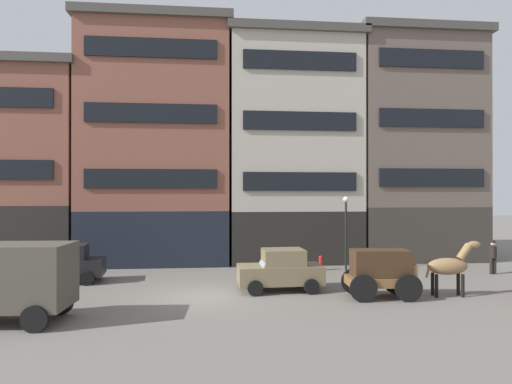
{
  "coord_description": "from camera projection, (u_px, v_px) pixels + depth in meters",
  "views": [
    {
      "loc": [
        0.56,
        -17.69,
        4.29
      ],
      "look_at": [
        2.47,
        2.02,
        4.36
      ],
      "focal_mm": 29.59,
      "sensor_mm": 36.0,
      "label": 1
    }
  ],
  "objects": [
    {
      "name": "cargo_wagon",
      "position": [
        381.0,
        270.0,
        17.28
      ],
      "size": [
        2.99,
        1.68,
        1.98
      ],
      "color": "brown",
      "rests_on": "ground_plane"
    },
    {
      "name": "building_center_right",
      "position": [
        290.0,
        149.0,
        28.12
      ],
      "size": [
        8.55,
        7.12,
        14.41
      ],
      "color": "black",
      "rests_on": "ground_plane"
    },
    {
      "name": "pedestrian_officer",
      "position": [
        493.0,
        256.0,
        22.39
      ],
      "size": [
        0.5,
        0.5,
        1.79
      ],
      "color": "black",
      "rests_on": "ground_plane"
    },
    {
      "name": "building_center_left",
      "position": [
        159.0,
        144.0,
        27.29
      ],
      "size": [
        9.34,
        7.12,
        14.96
      ],
      "color": "black",
      "rests_on": "ground_plane"
    },
    {
      "name": "sedan_light",
      "position": [
        281.0,
        270.0,
        18.56
      ],
      "size": [
        3.75,
        1.96,
        1.83
      ],
      "color": "#7A6B4C",
      "rests_on": "ground_plane"
    },
    {
      "name": "streetlamp_curbside",
      "position": [
        346.0,
        223.0,
        23.41
      ],
      "size": [
        0.32,
        0.32,
        4.12
      ],
      "color": "black",
      "rests_on": "ground_plane"
    },
    {
      "name": "ground_plane",
      "position": [
        202.0,
        296.0,
        17.53
      ],
      "size": [
        120.0,
        120.0,
        0.0
      ],
      "primitive_type": "plane",
      "color": "slate"
    },
    {
      "name": "building_far_right",
      "position": [
        407.0,
        148.0,
        28.9
      ],
      "size": [
        8.39,
        7.12,
        14.8
      ],
      "color": "#38332D",
      "rests_on": "ground_plane"
    },
    {
      "name": "building_far_left",
      "position": [
        4.0,
        165.0,
        26.37
      ],
      "size": [
        10.49,
        7.12,
        12.09
      ],
      "color": "black",
      "rests_on": "ground_plane"
    },
    {
      "name": "sedan_dark",
      "position": [
        64.0,
        264.0,
        20.18
      ],
      "size": [
        3.85,
        2.18,
        1.83
      ],
      "color": "black",
      "rests_on": "ground_plane"
    },
    {
      "name": "delivery_truck_near",
      "position": [
        8.0,
        280.0,
        13.88
      ],
      "size": [
        4.43,
        2.32,
        2.62
      ],
      "color": "maroon",
      "rests_on": "ground_plane"
    },
    {
      "name": "draft_horse",
      "position": [
        450.0,
        266.0,
        17.56
      ],
      "size": [
        2.35,
        0.7,
        2.3
      ],
      "color": "#937047",
      "rests_on": "ground_plane"
    },
    {
      "name": "fire_hydrant_curbside",
      "position": [
        321.0,
        263.0,
        23.48
      ],
      "size": [
        0.24,
        0.24,
        0.83
      ],
      "color": "maroon",
      "rests_on": "ground_plane"
    }
  ]
}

